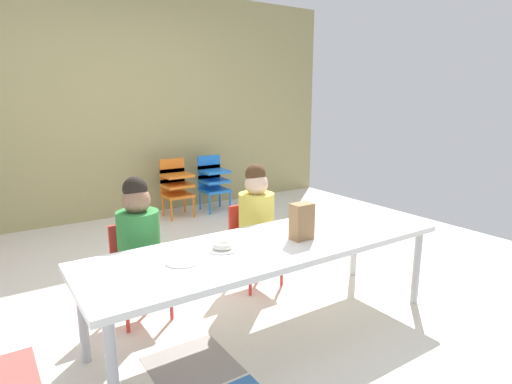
# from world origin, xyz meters

# --- Properties ---
(ground_plane) EXTENTS (6.08, 4.48, 0.02)m
(ground_plane) POSITION_xyz_m (-0.00, -0.01, -0.01)
(ground_plane) COLOR silver
(back_wall) EXTENTS (6.08, 0.10, 2.61)m
(back_wall) POSITION_xyz_m (0.00, 2.24, 1.31)
(back_wall) COLOR tan
(back_wall) RESTS_ON ground_plane
(craft_table) EXTENTS (2.19, 0.69, 0.56)m
(craft_table) POSITION_xyz_m (0.11, -0.83, 0.51)
(craft_table) COLOR white
(craft_table) RESTS_ON ground_plane
(seated_child_near_camera) EXTENTS (0.32, 0.31, 0.92)m
(seated_child_near_camera) POSITION_xyz_m (-0.49, -0.26, 0.55)
(seated_child_near_camera) COLOR red
(seated_child_near_camera) RESTS_ON ground_plane
(seated_child_middle_seat) EXTENTS (0.32, 0.31, 0.92)m
(seated_child_middle_seat) POSITION_xyz_m (0.39, -0.26, 0.55)
(seated_child_middle_seat) COLOR red
(seated_child_middle_seat) RESTS_ON ground_plane
(kid_chair_orange_stack) EXTENTS (0.32, 0.30, 0.68)m
(kid_chair_orange_stack) POSITION_xyz_m (0.65, 1.83, 0.40)
(kid_chair_orange_stack) COLOR orange
(kid_chair_orange_stack) RESTS_ON ground_plane
(kid_chair_blue_stack) EXTENTS (0.32, 0.30, 0.68)m
(kid_chair_blue_stack) POSITION_xyz_m (1.14, 1.83, 0.40)
(kid_chair_blue_stack) COLOR blue
(kid_chair_blue_stack) RESTS_ON ground_plane
(paper_bag_brown) EXTENTS (0.13, 0.09, 0.22)m
(paper_bag_brown) POSITION_xyz_m (0.30, -0.88, 0.67)
(paper_bag_brown) COLOR #9E754C
(paper_bag_brown) RESTS_ON craft_table
(paper_plate_near_edge) EXTENTS (0.18, 0.18, 0.01)m
(paper_plate_near_edge) POSITION_xyz_m (-0.18, -0.78, 0.56)
(paper_plate_near_edge) COLOR white
(paper_plate_near_edge) RESTS_ON craft_table
(paper_plate_center_table) EXTENTS (0.18, 0.18, 0.01)m
(paper_plate_center_table) POSITION_xyz_m (-0.45, -0.82, 0.56)
(paper_plate_center_table) COLOR white
(paper_plate_center_table) RESTS_ON craft_table
(donut_powdered_on_plate) EXTENTS (0.12, 0.12, 0.04)m
(donut_powdered_on_plate) POSITION_xyz_m (-0.18, -0.78, 0.58)
(donut_powdered_on_plate) COLOR white
(donut_powdered_on_plate) RESTS_ON craft_table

